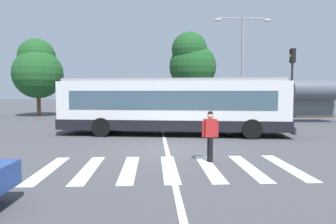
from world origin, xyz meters
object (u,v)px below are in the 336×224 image
Objects in this scene: pedestrian_crossing_street at (210,133)px; traffic_light_far_corner at (292,75)px; parked_car_blue at (185,109)px; background_tree_right at (192,62)px; twin_arm_street_lamp at (242,56)px; parked_car_black at (97,109)px; parked_car_red at (158,109)px; bus_stop_shelter at (316,91)px; background_tree_left at (38,69)px; parked_car_charcoal at (128,109)px; city_transit_bus at (172,106)px; parked_car_white at (215,109)px.

traffic_light_far_corner is (6.99, 9.16, 2.43)m from pedestrian_crossing_street.
traffic_light_far_corner reaches higher than parked_car_blue.
parked_car_blue is at bearing 86.64° from pedestrian_crossing_street.
background_tree_right is (1.98, 20.74, 4.36)m from pedestrian_crossing_street.
twin_arm_street_lamp reaches higher than parked_car_blue.
twin_arm_street_lamp reaches higher than parked_car_black.
twin_arm_street_lamp reaches higher than parked_car_red.
background_tree_right is (-8.59, 8.00, 2.92)m from bus_stop_shelter.
background_tree_left reaches higher than bus_stop_shelter.
traffic_light_far_corner is 22.57m from background_tree_left.
parked_car_red is at bearing 9.01° from parked_car_charcoal.
parked_car_charcoal is at bearing 103.46° from pedestrian_crossing_street.
parked_car_black is 0.63× the size of background_tree_left.
bus_stop_shelter reaches higher than parked_car_red.
traffic_light_far_corner is (11.26, -8.66, 2.63)m from parked_car_charcoal.
twin_arm_street_lamp is 18.99m from background_tree_left.
city_transit_bus is at bearing -87.08° from parked_car_red.
parked_car_red is at bearing -7.27° from background_tree_left.
parked_car_blue is 11.12m from traffic_light_far_corner.
background_tree_left is (-23.49, 6.99, 2.09)m from bus_stop_shelter.
parked_car_black is at bearing 111.40° from pedestrian_crossing_street.
parked_car_blue is (2.54, -0.07, 0.00)m from parked_car_red.
parked_car_black is 1.01× the size of parked_car_blue.
background_tree_right reaches higher than parked_car_white.
traffic_light_far_corner is (8.46, -9.10, 2.63)m from parked_car_red.
pedestrian_crossing_street is 0.37× the size of parked_car_white.
background_tree_right reaches higher than twin_arm_street_lamp.
city_transit_bus is at bearing -47.59° from background_tree_left.
twin_arm_street_lamp is at bearing -31.95° from parked_car_red.
parked_car_charcoal is 0.55× the size of background_tree_right.
pedestrian_crossing_street is 0.23× the size of background_tree_left.
bus_stop_shelter is at bearing -14.33° from twin_arm_street_lamp.
parked_car_black is at bearing -16.16° from background_tree_left.
parked_car_charcoal is 0.99× the size of parked_car_white.
background_tree_right is (14.90, 1.01, 0.83)m from background_tree_left.
background_tree_left is at bearing 173.76° from parked_car_blue.
traffic_light_far_corner reaches higher than parked_car_black.
city_transit_bus is 11.82m from parked_car_charcoal.
city_transit_bus reaches higher than parked_car_charcoal.
parked_car_white is (4.68, 11.57, -0.82)m from city_transit_bus.
parked_car_blue and parked_car_white have the same top height.
city_transit_bus is 7.29× the size of pedestrian_crossing_street.
city_transit_bus is 1.51× the size of background_tree_right.
parked_car_blue is 0.56× the size of background_tree_right.
bus_stop_shelter reaches higher than parked_car_blue.
twin_arm_street_lamp is at bearing -21.43° from parked_car_charcoal.
parked_car_red is 0.62× the size of background_tree_left.
pedestrian_crossing_street is 0.37× the size of parked_car_black.
pedestrian_crossing_street is at bearing -101.91° from parked_car_white.
parked_car_white is (8.08, 0.27, 0.00)m from parked_car_charcoal.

